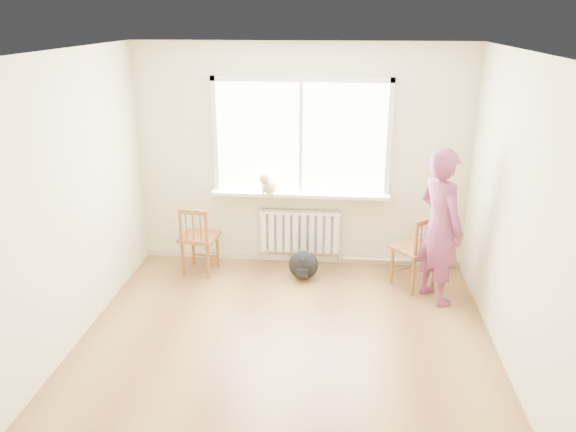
% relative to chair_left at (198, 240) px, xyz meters
% --- Properties ---
extents(floor, '(4.50, 4.50, 0.00)m').
position_rel_chair_left_xyz_m(floor, '(1.19, -1.76, -0.43)').
color(floor, olive).
rests_on(floor, ground).
extents(ceiling, '(4.50, 4.50, 0.00)m').
position_rel_chair_left_xyz_m(ceiling, '(1.19, -1.76, 2.27)').
color(ceiling, white).
rests_on(ceiling, back_wall).
extents(back_wall, '(4.00, 0.01, 2.70)m').
position_rel_chair_left_xyz_m(back_wall, '(1.19, 0.49, 0.92)').
color(back_wall, beige).
rests_on(back_wall, ground).
extents(window, '(2.12, 0.05, 1.42)m').
position_rel_chair_left_xyz_m(window, '(1.19, 0.46, 1.23)').
color(window, white).
rests_on(window, back_wall).
extents(windowsill, '(2.15, 0.22, 0.04)m').
position_rel_chair_left_xyz_m(windowsill, '(1.19, 0.38, 0.50)').
color(windowsill, white).
rests_on(windowsill, back_wall).
extents(radiator, '(1.00, 0.12, 0.55)m').
position_rel_chair_left_xyz_m(radiator, '(1.19, 0.39, 0.01)').
color(radiator, white).
rests_on(radiator, back_wall).
extents(heating_pipe, '(1.40, 0.04, 0.04)m').
position_rel_chair_left_xyz_m(heating_pipe, '(2.44, 0.43, -0.35)').
color(heating_pipe, silver).
rests_on(heating_pipe, back_wall).
extents(baseboard, '(4.00, 0.03, 0.08)m').
position_rel_chair_left_xyz_m(baseboard, '(1.19, 0.47, -0.39)').
color(baseboard, beige).
rests_on(baseboard, ground).
extents(chair_left, '(0.48, 0.46, 0.86)m').
position_rel_chair_left_xyz_m(chair_left, '(0.00, 0.00, 0.00)').
color(chair_left, '#935E2B').
rests_on(chair_left, floor).
extents(chair_right, '(0.60, 0.60, 0.89)m').
position_rel_chair_left_xyz_m(chair_right, '(2.57, -0.14, 0.01)').
color(chair_right, '#935E2B').
rests_on(chair_right, floor).
extents(person, '(0.67, 0.74, 1.70)m').
position_rel_chair_left_xyz_m(person, '(2.74, -0.39, 0.42)').
color(person, '#B63C56').
rests_on(person, floor).
extents(cat, '(0.27, 0.45, 0.31)m').
position_rel_chair_left_xyz_m(cat, '(0.83, 0.29, 0.64)').
color(cat, beige).
rests_on(cat, windowsill).
extents(backpack, '(0.39, 0.31, 0.35)m').
position_rel_chair_left_xyz_m(backpack, '(1.27, -0.03, -0.26)').
color(backpack, black).
rests_on(backpack, floor).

